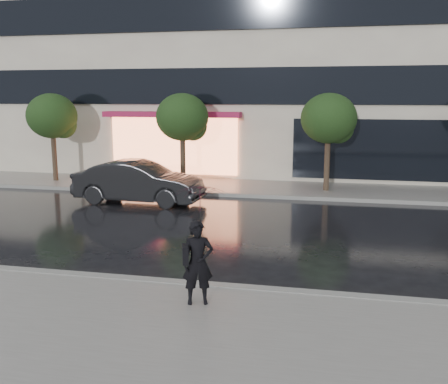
# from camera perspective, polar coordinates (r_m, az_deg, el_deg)

# --- Properties ---
(ground) EXTENTS (120.00, 120.00, 0.00)m
(ground) POSITION_cam_1_polar(r_m,az_deg,el_deg) (11.33, -4.47, -8.95)
(ground) COLOR black
(ground) RESTS_ON ground
(sidewalk_near) EXTENTS (60.00, 4.50, 0.12)m
(sidewalk_near) POSITION_cam_1_polar(r_m,az_deg,el_deg) (8.49, -10.88, -15.73)
(sidewalk_near) COLOR slate
(sidewalk_near) RESTS_ON ground
(sidewalk_far) EXTENTS (60.00, 3.50, 0.12)m
(sidewalk_far) POSITION_cam_1_polar(r_m,az_deg,el_deg) (21.04, 3.38, 0.48)
(sidewalk_far) COLOR slate
(sidewalk_far) RESTS_ON ground
(curb_near) EXTENTS (60.00, 0.25, 0.14)m
(curb_near) POSITION_cam_1_polar(r_m,az_deg,el_deg) (10.41, -6.05, -10.39)
(curb_near) COLOR gray
(curb_near) RESTS_ON ground
(curb_far) EXTENTS (60.00, 0.25, 0.14)m
(curb_far) POSITION_cam_1_polar(r_m,az_deg,el_deg) (19.34, 2.61, -0.40)
(curb_far) COLOR gray
(curb_far) RESTS_ON ground
(tree_far_west) EXTENTS (2.20, 2.20, 3.99)m
(tree_far_west) POSITION_cam_1_polar(r_m,az_deg,el_deg) (23.55, -18.90, 8.04)
(tree_far_west) COLOR #33261C
(tree_far_west) RESTS_ON ground
(tree_mid_west) EXTENTS (2.20, 2.20, 3.99)m
(tree_mid_west) POSITION_cam_1_polar(r_m,az_deg,el_deg) (21.14, -4.61, 8.32)
(tree_mid_west) COLOR #33261C
(tree_mid_west) RESTS_ON ground
(tree_mid_east) EXTENTS (2.20, 2.20, 3.99)m
(tree_mid_east) POSITION_cam_1_polar(r_m,az_deg,el_deg) (20.27, 12.05, 8.02)
(tree_mid_east) COLOR #33261C
(tree_mid_east) RESTS_ON ground
(parked_car) EXTENTS (4.77, 1.86, 1.55)m
(parked_car) POSITION_cam_1_polar(r_m,az_deg,el_deg) (18.44, -9.72, 1.13)
(parked_car) COLOR black
(parked_car) RESTS_ON ground
(pedestrian_with_umbrella) EXTENTS (1.13, 1.14, 2.20)m
(pedestrian_with_umbrella) POSITION_cam_1_polar(r_m,az_deg,el_deg) (8.88, -2.84, -3.92)
(pedestrian_with_umbrella) COLOR black
(pedestrian_with_umbrella) RESTS_ON sidewalk_near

